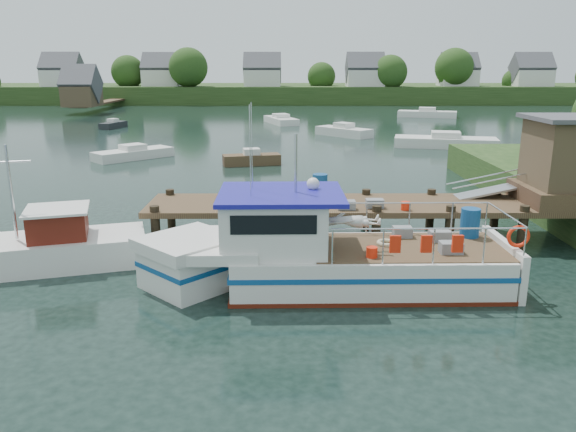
{
  "coord_description": "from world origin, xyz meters",
  "views": [
    {
      "loc": [
        -1.06,
        -19.6,
        6.15
      ],
      "look_at": [
        -1.0,
        -1.5,
        1.3
      ],
      "focal_mm": 35.0,
      "sensor_mm": 36.0,
      "label": 1
    }
  ],
  "objects_px": {
    "work_boat": "(33,249)",
    "moored_c": "(445,142)",
    "moored_far": "(427,114)",
    "moored_a": "(133,153)",
    "moored_e": "(113,125)",
    "lobster_boat": "(321,255)",
    "moored_b": "(344,131)",
    "moored_d": "(281,120)",
    "moored_rowboat": "(252,159)",
    "dock": "(498,179)"
  },
  "relations": [
    {
      "from": "work_boat",
      "to": "moored_c",
      "type": "height_order",
      "value": "work_boat"
    },
    {
      "from": "moored_e",
      "to": "moored_d",
      "type": "bearing_deg",
      "value": 20.58
    },
    {
      "from": "dock",
      "to": "moored_a",
      "type": "height_order",
      "value": "dock"
    },
    {
      "from": "moored_rowboat",
      "to": "moored_e",
      "type": "xyz_separation_m",
      "value": [
        -15.48,
        22.16,
        -0.03
      ]
    },
    {
      "from": "moored_c",
      "to": "moored_far",
      "type": "bearing_deg",
      "value": 101.86
    },
    {
      "from": "moored_c",
      "to": "moored_e",
      "type": "relative_size",
      "value": 2.2
    },
    {
      "from": "lobster_boat",
      "to": "work_boat",
      "type": "height_order",
      "value": "lobster_boat"
    },
    {
      "from": "moored_a",
      "to": "moored_e",
      "type": "xyz_separation_m",
      "value": [
        -7.22,
        19.67,
        -0.01
      ]
    },
    {
      "from": "moored_a",
      "to": "moored_e",
      "type": "bearing_deg",
      "value": 86.55
    },
    {
      "from": "moored_a",
      "to": "moored_b",
      "type": "bearing_deg",
      "value": 15.56
    },
    {
      "from": "dock",
      "to": "work_boat",
      "type": "xyz_separation_m",
      "value": [
        -15.51,
        -2.91,
        -1.62
      ]
    },
    {
      "from": "moored_a",
      "to": "moored_c",
      "type": "height_order",
      "value": "moored_c"
    },
    {
      "from": "work_boat",
      "to": "moored_far",
      "type": "bearing_deg",
      "value": 48.33
    },
    {
      "from": "moored_far",
      "to": "moored_b",
      "type": "relative_size",
      "value": 1.41
    },
    {
      "from": "moored_b",
      "to": "dock",
      "type": "bearing_deg",
      "value": -73.54
    },
    {
      "from": "work_boat",
      "to": "moored_d",
      "type": "xyz_separation_m",
      "value": [
        7.37,
        45.82,
        -0.22
      ]
    },
    {
      "from": "moored_a",
      "to": "moored_rowboat",
      "type": "bearing_deg",
      "value": -40.37
    },
    {
      "from": "moored_rowboat",
      "to": "moored_d",
      "type": "relative_size",
      "value": 0.57
    },
    {
      "from": "work_boat",
      "to": "moored_a",
      "type": "bearing_deg",
      "value": 80.39
    },
    {
      "from": "moored_e",
      "to": "lobster_boat",
      "type": "bearing_deg",
      "value": -60.93
    },
    {
      "from": "moored_rowboat",
      "to": "moored_d",
      "type": "height_order",
      "value": "moored_d"
    },
    {
      "from": "moored_b",
      "to": "work_boat",
      "type": "bearing_deg",
      "value": -98.8
    },
    {
      "from": "work_boat",
      "to": "moored_b",
      "type": "relative_size",
      "value": 1.4
    },
    {
      "from": "dock",
      "to": "moored_a",
      "type": "xyz_separation_m",
      "value": [
        -18.05,
        18.61,
        -1.87
      ]
    },
    {
      "from": "moored_rowboat",
      "to": "moored_b",
      "type": "distance_m",
      "value": 17.0
    },
    {
      "from": "work_boat",
      "to": "moored_a",
      "type": "relative_size",
      "value": 1.43
    },
    {
      "from": "lobster_boat",
      "to": "moored_far",
      "type": "distance_m",
      "value": 57.79
    },
    {
      "from": "moored_c",
      "to": "moored_d",
      "type": "relative_size",
      "value": 1.21
    },
    {
      "from": "dock",
      "to": "moored_a",
      "type": "bearing_deg",
      "value": 134.12
    },
    {
      "from": "moored_b",
      "to": "moored_d",
      "type": "xyz_separation_m",
      "value": [
        -5.8,
        11.5,
        -0.05
      ]
    },
    {
      "from": "moored_a",
      "to": "moored_e",
      "type": "distance_m",
      "value": 20.96
    },
    {
      "from": "moored_d",
      "to": "moored_e",
      "type": "relative_size",
      "value": 1.81
    },
    {
      "from": "moored_far",
      "to": "moored_a",
      "type": "relative_size",
      "value": 1.44
    },
    {
      "from": "dock",
      "to": "moored_far",
      "type": "xyz_separation_m",
      "value": [
        9.96,
        50.89,
        -1.8
      ]
    },
    {
      "from": "lobster_boat",
      "to": "moored_a",
      "type": "distance_m",
      "value": 25.79
    },
    {
      "from": "lobster_boat",
      "to": "moored_e",
      "type": "bearing_deg",
      "value": 112.73
    },
    {
      "from": "lobster_boat",
      "to": "moored_rowboat",
      "type": "xyz_separation_m",
      "value": [
        -3.21,
        20.61,
        -0.55
      ]
    },
    {
      "from": "moored_a",
      "to": "moored_b",
      "type": "height_order",
      "value": "moored_b"
    },
    {
      "from": "work_boat",
      "to": "moored_b",
      "type": "height_order",
      "value": "work_boat"
    },
    {
      "from": "moored_a",
      "to": "moored_c",
      "type": "xyz_separation_m",
      "value": [
        22.91,
        5.51,
        0.09
      ]
    },
    {
      "from": "moored_a",
      "to": "moored_b",
      "type": "distance_m",
      "value": 20.26
    },
    {
      "from": "moored_a",
      "to": "lobster_boat",
      "type": "bearing_deg",
      "value": -87.2
    },
    {
      "from": "moored_rowboat",
      "to": "moored_d",
      "type": "xyz_separation_m",
      "value": [
        1.65,
        26.79,
        0.01
      ]
    },
    {
      "from": "work_boat",
      "to": "moored_d",
      "type": "bearing_deg",
      "value": 64.54
    },
    {
      "from": "work_boat",
      "to": "moored_far",
      "type": "relative_size",
      "value": 0.99
    },
    {
      "from": "moored_far",
      "to": "moored_a",
      "type": "height_order",
      "value": "moored_far"
    },
    {
      "from": "moored_b",
      "to": "moored_e",
      "type": "bearing_deg",
      "value": 175.49
    },
    {
      "from": "moored_far",
      "to": "moored_b",
      "type": "bearing_deg",
      "value": -120.92
    },
    {
      "from": "moored_far",
      "to": "moored_b",
      "type": "distance_m",
      "value": 23.04
    },
    {
      "from": "moored_rowboat",
      "to": "moored_a",
      "type": "bearing_deg",
      "value": -179.27
    }
  ]
}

